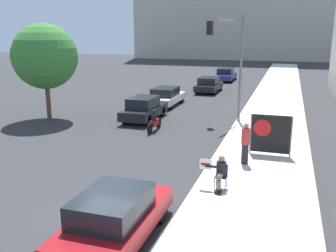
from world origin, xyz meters
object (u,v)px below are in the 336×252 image
(traffic_light_pole, at_px, (230,52))
(car_on_road_midblock, at_px, (166,96))
(car_on_road_nearest, at_px, (144,109))
(seated_protester, at_px, (220,172))
(protest_banner, at_px, (270,134))
(car_on_road_distant, at_px, (209,85))
(parked_car_curbside, at_px, (115,217))
(motorcycle_on_road, at_px, (154,122))
(jogger_on_sidewalk, at_px, (245,143))
(car_on_road_far_lane, at_px, (226,74))
(street_tree_near_curb, at_px, (45,57))

(traffic_light_pole, bearing_deg, car_on_road_midblock, 143.38)
(car_on_road_nearest, bearing_deg, seated_protester, -55.57)
(protest_banner, distance_m, car_on_road_distant, 18.80)
(traffic_light_pole, bearing_deg, parked_car_curbside, -92.30)
(traffic_light_pole, relative_size, car_on_road_midblock, 1.37)
(protest_banner, relative_size, traffic_light_pole, 0.29)
(protest_banner, xyz_separation_m, car_on_road_distant, (-6.40, 17.68, -0.38))
(motorcycle_on_road, bearing_deg, car_on_road_distant, 90.13)
(seated_protester, height_order, protest_banner, protest_banner)
(seated_protester, xyz_separation_m, car_on_road_midblock, (-6.76, 14.65, -0.08))
(parked_car_curbside, relative_size, car_on_road_midblock, 0.93)
(jogger_on_sidewalk, height_order, car_on_road_far_lane, jogger_on_sidewalk)
(protest_banner, xyz_separation_m, street_tree_near_curb, (-13.74, 3.58, 2.84))
(protest_banner, bearing_deg, traffic_light_pole, 114.14)
(protest_banner, xyz_separation_m, car_on_road_far_lane, (-6.29, 26.60, -0.36))
(car_on_road_midblock, bearing_deg, traffic_light_pole, -36.62)
(seated_protester, distance_m, motorcycle_on_road, 8.69)
(jogger_on_sidewalk, height_order, car_on_road_midblock, jogger_on_sidewalk)
(car_on_road_nearest, xyz_separation_m, motorcycle_on_road, (1.55, -2.39, -0.20))
(traffic_light_pole, height_order, car_on_road_far_lane, traffic_light_pole)
(car_on_road_nearest, xyz_separation_m, street_tree_near_curb, (-5.82, -1.61, 3.20))
(parked_car_curbside, distance_m, street_tree_near_curb, 15.98)
(car_on_road_midblock, xyz_separation_m, motorcycle_on_road, (1.80, -7.52, -0.15))
(motorcycle_on_road, bearing_deg, car_on_road_midblock, 103.43)
(jogger_on_sidewalk, xyz_separation_m, protest_banner, (0.89, 1.47, 0.07))
(seated_protester, xyz_separation_m, motorcycle_on_road, (-4.97, 7.13, -0.23))
(protest_banner, relative_size, car_on_road_midblock, 0.39)
(traffic_light_pole, bearing_deg, jogger_on_sidewalk, -75.90)
(jogger_on_sidewalk, height_order, car_on_road_nearest, jogger_on_sidewalk)
(parked_car_curbside, height_order, street_tree_near_curb, street_tree_near_curb)
(motorcycle_on_road, relative_size, street_tree_near_curb, 0.35)
(traffic_light_pole, xyz_separation_m, car_on_road_far_lane, (-3.43, 20.21, -3.52))
(traffic_light_pole, height_order, car_on_road_nearest, traffic_light_pole)
(seated_protester, distance_m, parked_car_curbside, 4.41)
(seated_protester, bearing_deg, car_on_road_midblock, 118.19)
(jogger_on_sidewalk, relative_size, parked_car_curbside, 0.41)
(protest_banner, bearing_deg, street_tree_near_curb, 165.39)
(protest_banner, height_order, parked_car_curbside, protest_banner)
(parked_car_curbside, distance_m, car_on_road_nearest, 14.13)
(car_on_road_distant, bearing_deg, seated_protester, -77.20)
(motorcycle_on_road, bearing_deg, street_tree_near_curb, 174.02)
(car_on_road_distant, bearing_deg, street_tree_near_curb, -117.50)
(car_on_road_distant, relative_size, motorcycle_on_road, 2.18)
(car_on_road_midblock, xyz_separation_m, street_tree_near_curb, (-5.58, -6.75, 3.25))
(seated_protester, xyz_separation_m, car_on_road_far_lane, (-4.90, 30.92, -0.04))
(parked_car_curbside, distance_m, motorcycle_on_road, 11.40)
(jogger_on_sidewalk, relative_size, car_on_road_far_lane, 0.36)
(protest_banner, xyz_separation_m, car_on_road_midblock, (-8.16, 10.33, -0.40))
(protest_banner, relative_size, car_on_road_nearest, 0.42)
(protest_banner, distance_m, street_tree_near_curb, 14.48)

